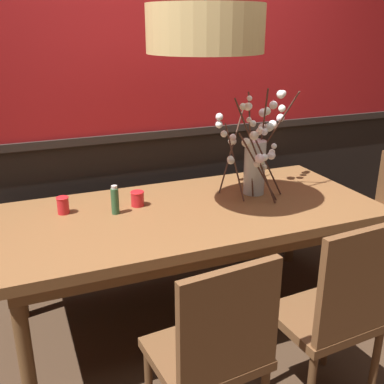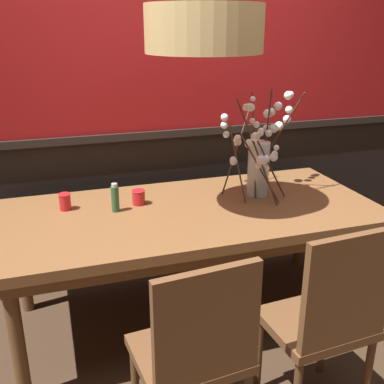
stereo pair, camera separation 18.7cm
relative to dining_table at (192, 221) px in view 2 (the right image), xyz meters
The scene contains 11 objects.
ground_plane 0.66m from the dining_table, ahead, with size 24.00×24.00×0.00m, color #422D1E.
back_wall 1.05m from the dining_table, 90.00° to the left, with size 5.33×0.14×2.89m.
dining_table is the anchor object (origin of this frame).
chair_near_side_right 0.97m from the dining_table, 70.09° to the right, with size 0.47×0.41×0.98m.
chair_near_side_left 0.97m from the dining_table, 106.81° to the right, with size 0.48×0.44×0.94m.
chair_far_side_right 0.94m from the dining_table, 72.18° to the left, with size 0.46×0.43×0.96m.
vase_with_blossoms 0.57m from the dining_table, 12.17° to the left, with size 0.56×0.50×0.65m.
candle_holder_nearer_center 0.34m from the dining_table, 149.83° to the left, with size 0.08×0.08×0.09m.
candle_holder_nearer_edge 0.74m from the dining_table, 163.52° to the left, with size 0.07×0.07×0.10m.
condiment_bottle 0.46m from the dining_table, 167.49° to the left, with size 0.04×0.04×0.17m.
pendant_lamp 1.06m from the dining_table, 67.57° to the right, with size 0.59×0.59×1.29m.
Camera 2 is at (-0.75, -2.33, 1.74)m, focal length 42.88 mm.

